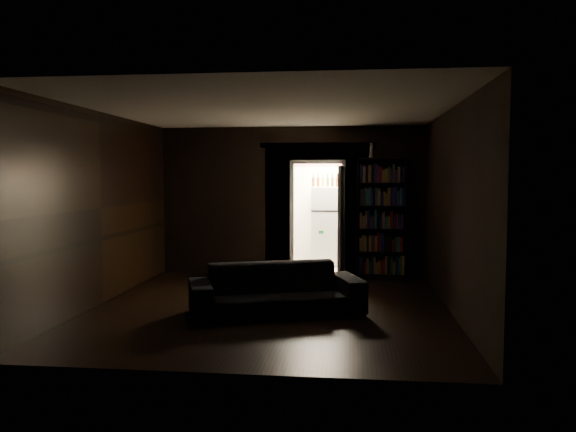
# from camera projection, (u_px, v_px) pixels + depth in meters

# --- Properties ---
(ground) EXTENTS (5.50, 5.50, 0.00)m
(ground) POSITION_uv_depth(u_px,v_px,m) (270.00, 307.00, 8.02)
(ground) COLOR black
(ground) RESTS_ON ground
(room_walls) EXTENTS (5.02, 5.61, 2.84)m
(room_walls) POSITION_uv_depth(u_px,v_px,m) (279.00, 188.00, 8.96)
(room_walls) COLOR black
(room_walls) RESTS_ON ground
(kitchen_alcove) EXTENTS (2.20, 1.80, 2.60)m
(kitchen_alcove) POSITION_uv_depth(u_px,v_px,m) (321.00, 208.00, 11.71)
(kitchen_alcove) COLOR #B9B1A1
(kitchen_alcove) RESTS_ON ground
(sofa) EXTENTS (2.51, 1.70, 0.89)m
(sofa) POSITION_uv_depth(u_px,v_px,m) (276.00, 281.00, 7.57)
(sofa) COLOR black
(sofa) RESTS_ON ground
(bookshelf) EXTENTS (0.92, 0.38, 2.20)m
(bookshelf) POSITION_uv_depth(u_px,v_px,m) (381.00, 218.00, 10.28)
(bookshelf) COLOR black
(bookshelf) RESTS_ON ground
(refrigerator) EXTENTS (0.93, 0.90, 1.65)m
(refrigerator) POSITION_uv_depth(u_px,v_px,m) (330.00, 226.00, 11.88)
(refrigerator) COLOR white
(refrigerator) RESTS_ON ground
(door) EXTENTS (0.09, 0.85, 2.05)m
(door) POSITION_uv_depth(u_px,v_px,m) (341.00, 223.00, 10.12)
(door) COLOR silver
(door) RESTS_ON ground
(figurine) EXTENTS (0.10, 0.10, 0.28)m
(figurine) POSITION_uv_depth(u_px,v_px,m) (371.00, 150.00, 10.29)
(figurine) COLOR silver
(figurine) RESTS_ON bookshelf
(bottles) EXTENTS (0.69, 0.14, 0.28)m
(bottles) POSITION_uv_depth(u_px,v_px,m) (325.00, 180.00, 11.77)
(bottles) COLOR black
(bottles) RESTS_ON refrigerator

